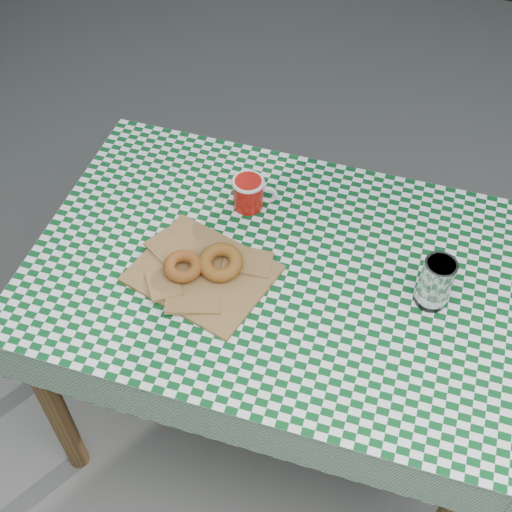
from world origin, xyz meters
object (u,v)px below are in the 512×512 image
at_px(drinking_glass, 436,283).
at_px(paper_bag, 202,273).
at_px(table, 274,351).
at_px(coffee_mug, 248,193).

bearing_deg(drinking_glass, paper_bag, -165.49).
distance_m(table, drinking_glass, 0.58).
height_order(table, coffee_mug, coffee_mug).
height_order(paper_bag, drinking_glass, drinking_glass).
height_order(table, drinking_glass, drinking_glass).
relative_size(paper_bag, drinking_glass, 2.34).
xyz_separation_m(table, coffee_mug, (-0.15, 0.17, 0.42)).
distance_m(coffee_mug, drinking_glass, 0.52).
distance_m(paper_bag, coffee_mug, 0.26).
distance_m(table, coffee_mug, 0.48).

